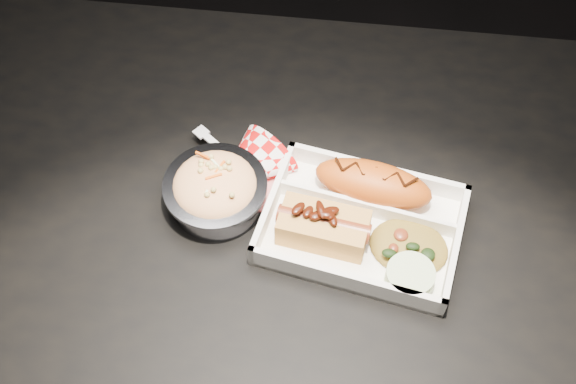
# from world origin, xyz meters

# --- Properties ---
(dining_table) EXTENTS (1.20, 0.80, 0.75)m
(dining_table) POSITION_xyz_m (0.00, 0.00, 0.66)
(dining_table) COLOR black
(dining_table) RESTS_ON ground
(food_tray) EXTENTS (0.28, 0.22, 0.04)m
(food_tray) POSITION_xyz_m (0.04, 0.00, 0.76)
(food_tray) COLOR white
(food_tray) RESTS_ON dining_table
(fried_pastry) EXTENTS (0.17, 0.09, 0.05)m
(fried_pastry) POSITION_xyz_m (0.05, 0.06, 0.78)
(fried_pastry) COLOR #C45313
(fried_pastry) RESTS_ON food_tray
(hotdog) EXTENTS (0.12, 0.07, 0.06)m
(hotdog) POSITION_xyz_m (-0.01, -0.02, 0.78)
(hotdog) COLOR #C98F44
(hotdog) RESTS_ON food_tray
(fried_rice_mound) EXTENTS (0.12, 0.10, 0.03)m
(fried_rice_mound) POSITION_xyz_m (0.10, -0.02, 0.77)
(fried_rice_mound) COLOR olive
(fried_rice_mound) RESTS_ON food_tray
(cupcake_liner) EXTENTS (0.06, 0.06, 0.03)m
(cupcake_liner) POSITION_xyz_m (0.10, -0.07, 0.77)
(cupcake_liner) COLOR beige
(cupcake_liner) RESTS_ON food_tray
(foil_coleslaw_cup) EXTENTS (0.14, 0.14, 0.07)m
(foil_coleslaw_cup) POSITION_xyz_m (-0.16, 0.02, 0.78)
(foil_coleslaw_cup) COLOR silver
(foil_coleslaw_cup) RESTS_ON dining_table
(napkin_fork) EXTENTS (0.16, 0.15, 0.10)m
(napkin_fork) POSITION_xyz_m (-0.13, 0.07, 0.77)
(napkin_fork) COLOR red
(napkin_fork) RESTS_ON dining_table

